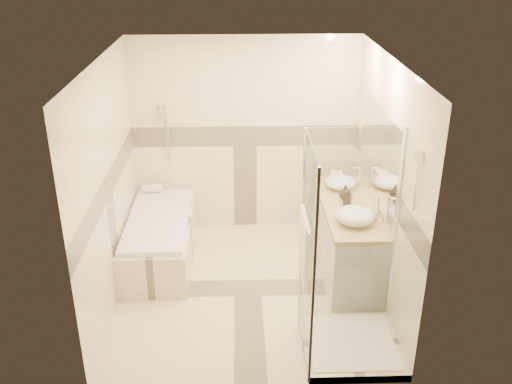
{
  "coord_description": "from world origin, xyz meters",
  "views": [
    {
      "loc": [
        -0.08,
        -5.29,
        3.57
      ],
      "look_at": [
        0.1,
        0.25,
        1.05
      ],
      "focal_mm": 40.0,
      "sensor_mm": 36.0,
      "label": 1
    }
  ],
  "objects_px": {
    "amenity_bottle_a": "(348,198)",
    "vessel_sink_far": "(355,216)",
    "amenity_bottle_b": "(345,192)",
    "vessel_sink_near": "(340,182)",
    "shower_enclosure": "(340,300)",
    "vanity": "(347,239)",
    "bathtub": "(160,236)"
  },
  "relations": [
    {
      "from": "vessel_sink_near",
      "to": "amenity_bottle_b",
      "type": "distance_m",
      "value": 0.31
    },
    {
      "from": "shower_enclosure",
      "to": "vessel_sink_far",
      "type": "xyz_separation_m",
      "value": [
        0.27,
        0.86,
        0.43
      ]
    },
    {
      "from": "vessel_sink_near",
      "to": "amenity_bottle_a",
      "type": "distance_m",
      "value": 0.46
    },
    {
      "from": "vessel_sink_near",
      "to": "vessel_sink_far",
      "type": "xyz_separation_m",
      "value": [
        0.0,
        -0.88,
        0.01
      ]
    },
    {
      "from": "vessel_sink_far",
      "to": "shower_enclosure",
      "type": "bearing_deg",
      "value": -107.6
    },
    {
      "from": "amenity_bottle_b",
      "to": "vanity",
      "type": "bearing_deg",
      "value": -82.88
    },
    {
      "from": "vessel_sink_near",
      "to": "amenity_bottle_a",
      "type": "relative_size",
      "value": 2.08
    },
    {
      "from": "shower_enclosure",
      "to": "amenity_bottle_b",
      "type": "distance_m",
      "value": 1.52
    },
    {
      "from": "amenity_bottle_a",
      "to": "vessel_sink_near",
      "type": "bearing_deg",
      "value": 90.0
    },
    {
      "from": "vanity",
      "to": "vessel_sink_far",
      "type": "xyz_separation_m",
      "value": [
        -0.02,
        -0.41,
        0.51
      ]
    },
    {
      "from": "amenity_bottle_b",
      "to": "amenity_bottle_a",
      "type": "bearing_deg",
      "value": -90.0
    },
    {
      "from": "shower_enclosure",
      "to": "amenity_bottle_b",
      "type": "bearing_deg",
      "value": 79.21
    },
    {
      "from": "bathtub",
      "to": "vessel_sink_far",
      "type": "distance_m",
      "value": 2.35
    },
    {
      "from": "shower_enclosure",
      "to": "amenity_bottle_b",
      "type": "xyz_separation_m",
      "value": [
        0.27,
        1.43,
        0.43
      ]
    },
    {
      "from": "shower_enclosure",
      "to": "vessel_sink_far",
      "type": "distance_m",
      "value": 1.0
    },
    {
      "from": "amenity_bottle_a",
      "to": "bathtub",
      "type": "bearing_deg",
      "value": 171.09
    },
    {
      "from": "amenity_bottle_b",
      "to": "vessel_sink_near",
      "type": "bearing_deg",
      "value": 90.0
    },
    {
      "from": "bathtub",
      "to": "vessel_sink_near",
      "type": "distance_m",
      "value": 2.22
    },
    {
      "from": "bathtub",
      "to": "shower_enclosure",
      "type": "bearing_deg",
      "value": -41.1
    },
    {
      "from": "shower_enclosure",
      "to": "amenity_bottle_a",
      "type": "xyz_separation_m",
      "value": [
        0.27,
        1.29,
        0.43
      ]
    },
    {
      "from": "vessel_sink_far",
      "to": "amenity_bottle_a",
      "type": "height_order",
      "value": "amenity_bottle_a"
    },
    {
      "from": "vessel_sink_near",
      "to": "amenity_bottle_b",
      "type": "bearing_deg",
      "value": -90.0
    },
    {
      "from": "shower_enclosure",
      "to": "vessel_sink_near",
      "type": "xyz_separation_m",
      "value": [
        0.27,
        1.74,
        0.42
      ]
    },
    {
      "from": "amenity_bottle_a",
      "to": "vessel_sink_far",
      "type": "bearing_deg",
      "value": -90.0
    },
    {
      "from": "vanity",
      "to": "amenity_bottle_a",
      "type": "bearing_deg",
      "value": 140.89
    },
    {
      "from": "vessel_sink_near",
      "to": "amenity_bottle_a",
      "type": "xyz_separation_m",
      "value": [
        0.0,
        -0.46,
        0.01
      ]
    },
    {
      "from": "vanity",
      "to": "vessel_sink_far",
      "type": "distance_m",
      "value": 0.65
    },
    {
      "from": "amenity_bottle_a",
      "to": "amenity_bottle_b",
      "type": "distance_m",
      "value": 0.14
    },
    {
      "from": "amenity_bottle_a",
      "to": "shower_enclosure",
      "type": "bearing_deg",
      "value": -101.97
    },
    {
      "from": "vessel_sink_far",
      "to": "amenity_bottle_b",
      "type": "xyz_separation_m",
      "value": [
        0.0,
        0.57,
        0.0
      ]
    },
    {
      "from": "vanity",
      "to": "shower_enclosure",
      "type": "distance_m",
      "value": 1.31
    },
    {
      "from": "vanity",
      "to": "amenity_bottle_a",
      "type": "distance_m",
      "value": 0.51
    }
  ]
}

